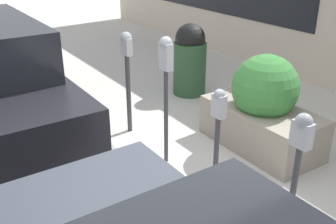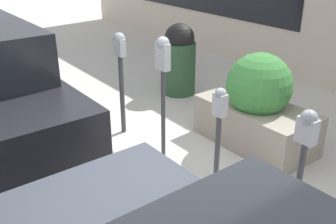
{
  "view_description": "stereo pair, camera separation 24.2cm",
  "coord_description": "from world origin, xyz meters",
  "px_view_note": "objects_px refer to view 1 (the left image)",
  "views": [
    {
      "loc": [
        -3.19,
        1.97,
        2.64
      ],
      "look_at": [
        0.0,
        -0.14,
        0.93
      ],
      "focal_mm": 42.0,
      "sensor_mm": 36.0,
      "label": 1
    },
    {
      "loc": [
        -3.05,
        2.17,
        2.64
      ],
      "look_at": [
        0.0,
        -0.14,
        0.93
      ],
      "focal_mm": 42.0,
      "sensor_mm": 36.0,
      "label": 2
    }
  ],
  "objects_px": {
    "parking_meter_fourth": "(127,63)",
    "planter_box": "(263,109)",
    "parking_meter_second": "(218,126)",
    "trash_bin": "(190,59)",
    "parking_meter_middle": "(166,70)",
    "parking_meter_nearest": "(299,154)"
  },
  "relations": [
    {
      "from": "parking_meter_nearest",
      "to": "trash_bin",
      "type": "bearing_deg",
      "value": -23.86
    },
    {
      "from": "parking_meter_middle",
      "to": "parking_meter_fourth",
      "type": "xyz_separation_m",
      "value": [
        1.03,
        -0.03,
        -0.17
      ]
    },
    {
      "from": "planter_box",
      "to": "parking_meter_second",
      "type": "bearing_deg",
      "value": 114.12
    },
    {
      "from": "parking_meter_middle",
      "to": "planter_box",
      "type": "height_order",
      "value": "parking_meter_middle"
    },
    {
      "from": "parking_meter_nearest",
      "to": "parking_meter_second",
      "type": "height_order",
      "value": "parking_meter_nearest"
    },
    {
      "from": "parking_meter_second",
      "to": "parking_meter_nearest",
      "type": "bearing_deg",
      "value": -178.39
    },
    {
      "from": "parking_meter_middle",
      "to": "trash_bin",
      "type": "distance_m",
      "value": 2.52
    },
    {
      "from": "parking_meter_nearest",
      "to": "planter_box",
      "type": "distance_m",
      "value": 2.05
    },
    {
      "from": "parking_meter_fourth",
      "to": "planter_box",
      "type": "distance_m",
      "value": 1.95
    },
    {
      "from": "parking_meter_second",
      "to": "parking_meter_fourth",
      "type": "relative_size",
      "value": 0.87
    },
    {
      "from": "parking_meter_nearest",
      "to": "trash_bin",
      "type": "distance_m",
      "value": 4.08
    },
    {
      "from": "parking_meter_middle",
      "to": "planter_box",
      "type": "xyz_separation_m",
      "value": [
        -0.38,
        -1.29,
        -0.67
      ]
    },
    {
      "from": "parking_meter_second",
      "to": "parking_meter_middle",
      "type": "xyz_separation_m",
      "value": [
        0.95,
        0.01,
        0.33
      ]
    },
    {
      "from": "parking_meter_nearest",
      "to": "trash_bin",
      "type": "height_order",
      "value": "parking_meter_nearest"
    },
    {
      "from": "planter_box",
      "to": "trash_bin",
      "type": "bearing_deg",
      "value": -10.2
    },
    {
      "from": "parking_meter_fourth",
      "to": "planter_box",
      "type": "xyz_separation_m",
      "value": [
        -1.4,
        -1.26,
        -0.5
      ]
    },
    {
      "from": "parking_meter_second",
      "to": "trash_bin",
      "type": "distance_m",
      "value": 3.22
    },
    {
      "from": "parking_meter_second",
      "to": "trash_bin",
      "type": "xyz_separation_m",
      "value": [
        2.74,
        -1.67,
        -0.25
      ]
    },
    {
      "from": "parking_meter_nearest",
      "to": "parking_meter_middle",
      "type": "xyz_separation_m",
      "value": [
        1.93,
        0.03,
        0.2
      ]
    },
    {
      "from": "parking_meter_second",
      "to": "parking_meter_middle",
      "type": "height_order",
      "value": "parking_meter_middle"
    },
    {
      "from": "planter_box",
      "to": "trash_bin",
      "type": "height_order",
      "value": "planter_box"
    },
    {
      "from": "parking_meter_nearest",
      "to": "parking_meter_fourth",
      "type": "bearing_deg",
      "value": 0.1
    }
  ]
}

